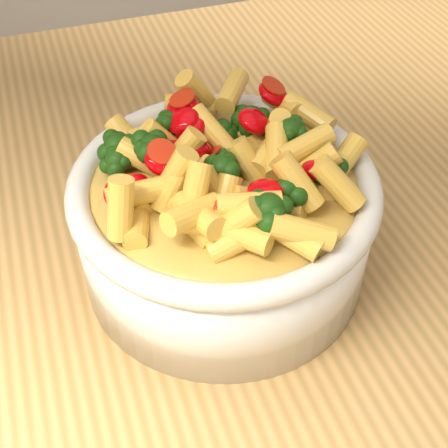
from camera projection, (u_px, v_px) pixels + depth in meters
name	position (u px, v px, depth m)	size (l,w,h in m)	color
table	(192.00, 282.00, 0.65)	(1.20, 0.80, 0.90)	tan
serving_bowl	(224.00, 223.00, 0.49)	(0.24, 0.24, 0.10)	silver
pasta_salad	(224.00, 160.00, 0.45)	(0.19, 0.19, 0.04)	gold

